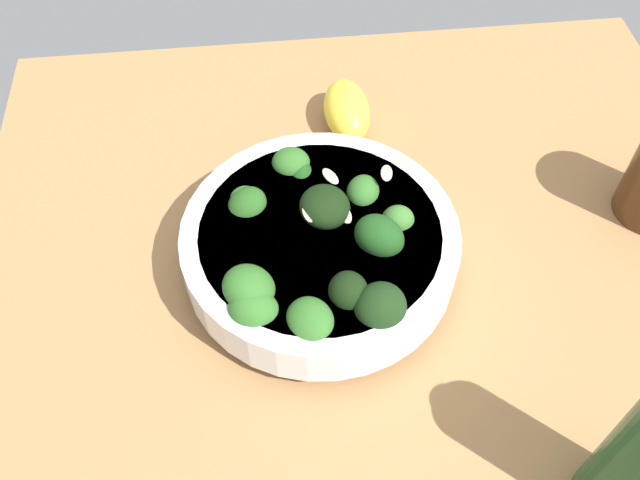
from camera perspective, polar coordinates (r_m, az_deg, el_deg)
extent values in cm
cube|color=#996D42|center=(60.23, 4.71, -5.09)|extent=(70.49, 70.49, 3.37)
cylinder|color=white|center=(59.41, 0.00, -1.96)|extent=(12.60, 12.60, 1.30)
cylinder|color=white|center=(57.31, 0.00, -0.45)|extent=(22.92, 22.92, 3.90)
cylinder|color=silver|center=(56.08, 0.00, 0.50)|extent=(19.86, 19.86, 0.80)
cylinder|color=#4A8F3C|center=(53.50, 4.86, -6.65)|extent=(1.92, 1.65, 1.82)
ellipsoid|color=black|center=(51.86, 5.01, -5.56)|extent=(5.84, 5.62, 4.67)
cylinder|color=#2F662B|center=(53.82, 2.30, -5.31)|extent=(1.65, 1.87, 1.83)
ellipsoid|color=black|center=(52.38, 2.36, -4.32)|extent=(4.33, 4.36, 4.61)
cylinder|color=#3C7A32|center=(56.90, 0.40, 1.63)|extent=(1.73, 1.85, 1.62)
ellipsoid|color=black|center=(55.53, 0.41, 2.78)|extent=(6.08, 6.27, 3.74)
cylinder|color=#589D47|center=(59.83, 3.51, 3.07)|extent=(1.57, 1.46, 1.40)
ellipsoid|color=#2D6023|center=(58.74, 3.58, 3.98)|extent=(4.15, 3.89, 2.76)
cylinder|color=#589D47|center=(53.45, -5.35, -6.77)|extent=(1.87, 1.66, 1.46)
ellipsoid|color=#2D6023|center=(52.08, -5.49, -5.86)|extent=(5.21, 5.37, 4.89)
cylinder|color=#589D47|center=(54.31, -5.75, -5.09)|extent=(1.80, 1.66, 1.75)
ellipsoid|color=#2D6023|center=(52.71, -5.91, -3.98)|extent=(5.78, 6.03, 5.00)
cylinder|color=#589D47|center=(56.57, 4.68, -0.81)|extent=(1.94, 1.86, 1.40)
ellipsoid|color=#194216|center=(55.18, 4.80, 0.27)|extent=(6.04, 5.86, 5.10)
cylinder|color=#4A8F3C|center=(62.18, -2.37, 5.39)|extent=(1.51, 1.42, 1.09)
ellipsoid|color=#2D6023|center=(61.07, -2.42, 6.36)|extent=(4.43, 4.40, 2.94)
cylinder|color=#3C7A32|center=(52.68, -0.82, -7.61)|extent=(1.41, 1.48, 1.38)
ellipsoid|color=#2D6023|center=(51.36, -0.84, -6.76)|extent=(5.37, 5.17, 3.54)
cylinder|color=#2F662B|center=(58.20, 6.32, 0.74)|extent=(1.55, 1.57, 1.23)
ellipsoid|color=#386B2B|center=(57.13, 6.44, 1.59)|extent=(3.21, 3.27, 2.89)
cylinder|color=#589D47|center=(59.45, -5.92, 1.81)|extent=(1.75, 1.79, 1.87)
ellipsoid|color=#23511C|center=(58.14, -6.06, 2.87)|extent=(4.95, 5.19, 3.73)
cylinder|color=#2F662B|center=(60.12, -6.16, 2.58)|extent=(1.32, 1.24, 1.26)
ellipsoid|color=#386B2B|center=(59.12, -6.26, 3.40)|extent=(4.18, 3.90, 3.36)
cylinder|color=#4A8F3C|center=(61.88, -1.56, 4.48)|extent=(1.48, 1.38, 1.63)
ellipsoid|color=#194216|center=(60.79, -1.59, 5.41)|extent=(3.19, 2.63, 2.98)
ellipsoid|color=#DBBC84|center=(55.33, 2.02, 2.20)|extent=(1.98, 1.61, 1.10)
ellipsoid|color=#DBBC84|center=(54.54, -0.98, 2.26)|extent=(1.93, 1.22, 0.84)
ellipsoid|color=#DBBC84|center=(58.00, 5.53, 5.55)|extent=(1.99, 1.41, 0.49)
ellipsoid|color=#DBBC84|center=(58.93, 0.87, 5.30)|extent=(2.04, 1.90, 0.87)
ellipsoid|color=yellow|center=(70.25, 2.30, 10.67)|extent=(8.31, 4.77, 4.32)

